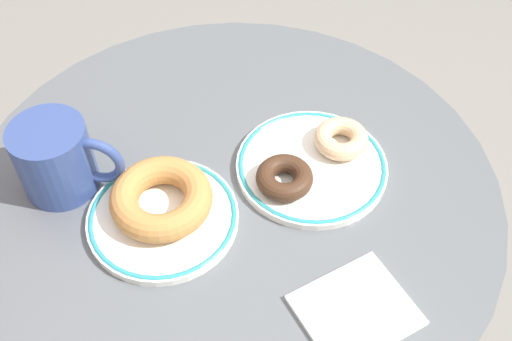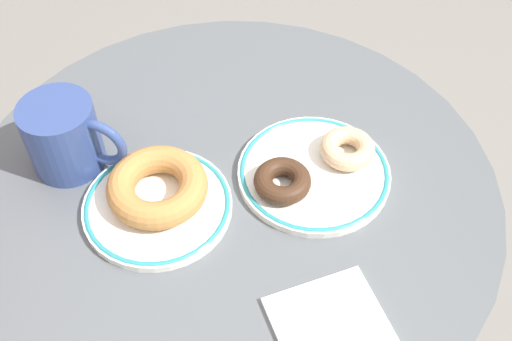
{
  "view_description": "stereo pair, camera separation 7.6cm",
  "coord_description": "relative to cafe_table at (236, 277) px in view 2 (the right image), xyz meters",
  "views": [
    {
      "loc": [
        -0.25,
        -0.42,
        1.33
      ],
      "look_at": [
        0.03,
        -0.01,
        0.75
      ],
      "focal_mm": 43.56,
      "sensor_mm": 36.0,
      "label": 1
    },
    {
      "loc": [
        -0.19,
        -0.46,
        1.33
      ],
      "look_at": [
        0.03,
        -0.01,
        0.75
      ],
      "focal_mm": 43.56,
      "sensor_mm": 36.0,
      "label": 2
    }
  ],
  "objects": [
    {
      "name": "donut_glazed",
      "position": [
        0.15,
        -0.03,
        0.25
      ],
      "size": [
        0.1,
        0.1,
        0.02
      ],
      "primitive_type": "torus",
      "rotation": [
        0.0,
        0.0,
        0.52
      ],
      "color": "#E0B789",
      "rests_on": "plate_right"
    },
    {
      "name": "donut_old_fashioned",
      "position": [
        -0.09,
        0.01,
        0.26
      ],
      "size": [
        0.13,
        0.13,
        0.03
      ],
      "primitive_type": "torus",
      "rotation": [
        0.0,
        0.0,
        0.05
      ],
      "color": "#BC7F42",
      "rests_on": "plate_left"
    },
    {
      "name": "plate_right",
      "position": [
        0.1,
        -0.04,
        0.24
      ],
      "size": [
        0.19,
        0.19,
        0.01
      ],
      "color": "white",
      "rests_on": "cafe_table"
    },
    {
      "name": "coffee_mug",
      "position": [
        -0.17,
        0.12,
        0.28
      ],
      "size": [
        0.11,
        0.11,
        0.09
      ],
      "color": "#334784",
      "rests_on": "cafe_table"
    },
    {
      "name": "cafe_table",
      "position": [
        0.0,
        0.0,
        0.0
      ],
      "size": [
        0.67,
        0.67,
        0.73
      ],
      "color": "#565B60",
      "rests_on": "ground"
    },
    {
      "name": "plate_left",
      "position": [
        -0.1,
        -0.0,
        0.24
      ],
      "size": [
        0.18,
        0.18,
        0.01
      ],
      "color": "white",
      "rests_on": "cafe_table"
    },
    {
      "name": "paper_napkin",
      "position": [
        0.01,
        -0.22,
        0.23
      ],
      "size": [
        0.12,
        0.11,
        0.01
      ],
      "primitive_type": "cube",
      "rotation": [
        0.0,
        0.0,
        -0.1
      ],
      "color": "white",
      "rests_on": "cafe_table"
    },
    {
      "name": "donut_chocolate",
      "position": [
        0.05,
        -0.04,
        0.25
      ],
      "size": [
        0.08,
        0.08,
        0.02
      ],
      "primitive_type": "torus",
      "rotation": [
        0.0,
        0.0,
        0.08
      ],
      "color": "#422819",
      "rests_on": "plate_right"
    }
  ]
}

